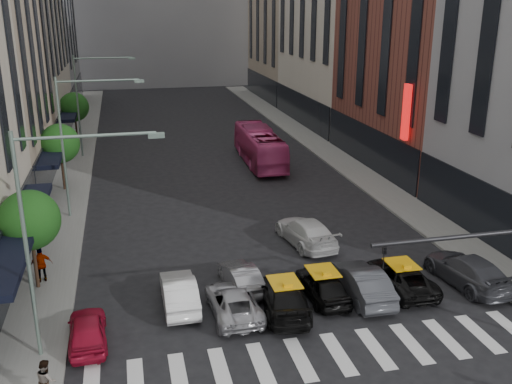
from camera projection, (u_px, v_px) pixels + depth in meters
ground at (338, 379)px, 21.37m from camera, size 160.00×160.00×0.00m
sidewalk_left at (73, 175)px, 46.56m from camera, size 3.00×96.00×0.15m
sidewalk_right at (337, 158)px, 51.57m from camera, size 3.00×96.00×0.15m
building_right_b at (422, 9)px, 45.94m from camera, size 8.00×18.00×26.00m
tree_near at (30, 220)px, 26.89m from camera, size 2.88×2.88×4.95m
tree_mid at (60, 144)px, 41.68m from camera, size 2.88×2.88×4.95m
tree_far at (74, 107)px, 56.47m from camera, size 2.88×2.88×4.95m
streetlamp_near at (50, 216)px, 21.02m from camera, size 5.38×0.25×9.00m
streetlamp_mid at (77, 129)px, 35.81m from camera, size 5.38×0.25×9.00m
streetlamp_far at (88, 92)px, 50.60m from camera, size 5.38×0.25×9.00m
liberty_sign at (406, 112)px, 40.71m from camera, size 0.30×0.70×4.00m
car_red at (87, 330)px, 23.37m from camera, size 1.71×3.87×1.30m
car_white_front at (179, 292)px, 26.31m from camera, size 1.54×4.37×1.44m
car_silver at (233, 301)px, 25.64m from camera, size 2.19×4.57×1.26m
taxi_left at (284, 297)px, 25.87m from camera, size 2.66×5.19×1.44m
taxi_center at (322, 285)px, 27.00m from camera, size 1.84×4.17×1.40m
car_grey_mid at (362, 282)px, 27.08m from camera, size 1.70×4.71×1.54m
taxi_right at (401, 277)px, 27.91m from camera, size 2.21×4.76×1.32m
car_grey_curb at (467, 270)px, 28.35m from camera, size 2.64×5.45×1.53m
car_row2_left at (241, 277)px, 27.89m from camera, size 1.83×4.04×1.29m
car_row2_right at (306, 232)px, 33.14m from camera, size 2.82×5.53×1.54m
bus at (259, 146)px, 49.72m from camera, size 2.89×11.13×3.08m
pedestrian_near at (46, 380)px, 19.77m from camera, size 0.85×0.95×1.59m
pedestrian_far at (41, 265)px, 28.27m from camera, size 1.14×0.66×1.82m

